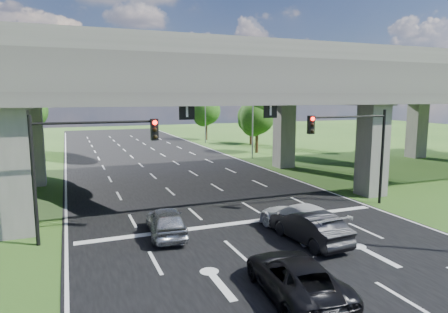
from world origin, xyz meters
TOP-DOWN VIEW (x-y plane):
  - ground at (0.00, 0.00)m, footprint 160.00×160.00m
  - road at (0.00, 10.00)m, footprint 18.00×120.00m
  - overpass at (0.00, 12.00)m, footprint 80.00×15.00m
  - signal_right at (7.82, 3.94)m, footprint 5.76×0.54m
  - signal_left at (-7.82, 3.94)m, footprint 5.76×0.54m
  - streetlight_far at (10.10, 24.00)m, footprint 3.38×0.25m
  - streetlight_beyond at (10.10, 40.00)m, footprint 3.38×0.25m
  - tree_left_near at (-13.95, 26.00)m, footprint 4.50×4.50m
  - tree_left_far at (-12.95, 42.00)m, footprint 4.80×4.80m
  - tree_right_near at (13.05, 28.00)m, footprint 4.20×4.20m
  - tree_right_mid at (16.05, 36.00)m, footprint 3.91×3.90m
  - tree_right_far at (12.05, 44.00)m, footprint 4.50×4.50m
  - car_silver at (-4.21, 3.00)m, footprint 2.09×4.36m
  - car_dark at (1.80, -0.33)m, footprint 1.90×4.64m
  - car_white at (2.04, 0.82)m, footprint 2.64×5.40m
  - car_trailing at (-1.50, -4.50)m, footprint 2.78×5.16m

SIDE VIEW (x-z plane):
  - ground at x=0.00m, z-range 0.00..0.00m
  - road at x=0.00m, z-range 0.00..0.03m
  - car_trailing at x=-1.50m, z-range 0.03..1.41m
  - car_silver at x=-4.21m, z-range 0.03..1.47m
  - car_dark at x=1.80m, z-range 0.03..1.52m
  - car_white at x=2.04m, z-range 0.03..1.54m
  - tree_right_mid at x=16.05m, z-range 0.79..7.55m
  - signal_right at x=7.82m, z-range 1.19..7.19m
  - signal_left at x=-7.82m, z-range 1.19..7.19m
  - tree_right_near at x=13.05m, z-range 0.86..8.14m
  - tree_left_near at x=-13.95m, z-range 0.92..8.72m
  - tree_right_far at x=12.05m, z-range 0.92..8.72m
  - tree_left_far at x=-12.95m, z-range 0.98..9.30m
  - streetlight_far at x=10.10m, z-range 0.85..10.85m
  - streetlight_beyond at x=10.10m, z-range 0.85..10.85m
  - overpass at x=0.00m, z-range 2.92..12.92m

